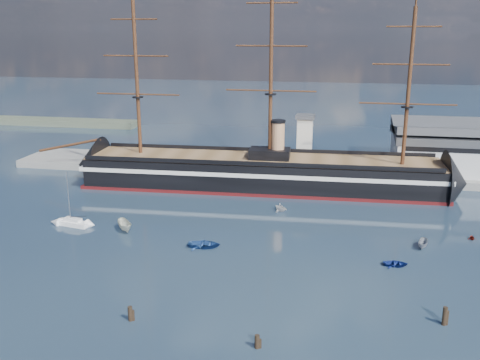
# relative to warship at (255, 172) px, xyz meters

# --- Properties ---
(ground) EXTENTS (600.00, 600.00, 0.00)m
(ground) POSITION_rel_warship_xyz_m (8.43, -20.00, -4.04)
(ground) COLOR #1C293F
(ground) RESTS_ON ground
(quay) EXTENTS (180.00, 18.00, 2.00)m
(quay) POSITION_rel_warship_xyz_m (18.43, 16.00, -4.04)
(quay) COLOR slate
(quay) RESTS_ON ground
(quay_tower) EXTENTS (5.00, 5.00, 15.00)m
(quay_tower) POSITION_rel_warship_xyz_m (11.43, 13.00, 5.72)
(quay_tower) COLOR silver
(quay_tower) RESTS_ON ground
(warship) EXTENTS (113.17, 19.59, 53.94)m
(warship) POSITION_rel_warship_xyz_m (0.00, 0.00, 0.00)
(warship) COLOR black
(warship) RESTS_ON ground
(sailboat) EXTENTS (7.38, 3.42, 11.37)m
(sailboat) POSITION_rel_warship_xyz_m (-32.30, -34.09, -3.31)
(sailboat) COLOR white
(sailboat) RESTS_ON ground
(motorboat_a) EXTENTS (6.81, 6.04, 2.68)m
(motorboat_a) POSITION_rel_warship_xyz_m (-20.53, -35.00, -4.04)
(motorboat_a) COLOR beige
(motorboat_a) RESTS_ON ground
(motorboat_b) EXTENTS (1.88, 3.88, 1.75)m
(motorboat_b) POSITION_rel_warship_xyz_m (-2.92, -40.00, -4.04)
(motorboat_b) COLOR navy
(motorboat_b) RESTS_ON ground
(motorboat_c) EXTENTS (5.15, 3.01, 1.94)m
(motorboat_c) POSITION_rel_warship_xyz_m (36.84, -32.80, -4.04)
(motorboat_c) COLOR gray
(motorboat_c) RESTS_ON ground
(motorboat_d) EXTENTS (5.30, 5.67, 1.99)m
(motorboat_d) POSITION_rel_warship_xyz_m (8.60, -17.05, -4.04)
(motorboat_d) COLOR silver
(motorboat_d) RESTS_ON ground
(motorboat_e) EXTENTS (1.24, 2.67, 1.21)m
(motorboat_e) POSITION_rel_warship_xyz_m (31.24, -41.70, -4.04)
(motorboat_e) COLOR navy
(motorboat_e) RESTS_ON ground
(motorboat_g) EXTENTS (3.01, 1.69, 1.04)m
(motorboat_g) POSITION_rel_warship_xyz_m (46.69, -26.70, -4.04)
(motorboat_g) COLOR maroon
(motorboat_g) RESTS_ON ground
(piling_near_left) EXTENTS (0.64, 0.64, 2.85)m
(piling_near_left) POSITION_rel_warship_xyz_m (-6.53, -66.93, -4.04)
(piling_near_left) COLOR black
(piling_near_left) RESTS_ON ground
(piling_near_mid) EXTENTS (0.64, 0.64, 2.54)m
(piling_near_mid) POSITION_rel_warship_xyz_m (11.78, -70.19, -4.04)
(piling_near_mid) COLOR black
(piling_near_mid) RESTS_ON ground
(piling_near_right) EXTENTS (0.64, 0.64, 3.40)m
(piling_near_right) POSITION_rel_warship_xyz_m (36.04, -59.95, -4.04)
(piling_near_right) COLOR black
(piling_near_right) RESTS_ON ground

